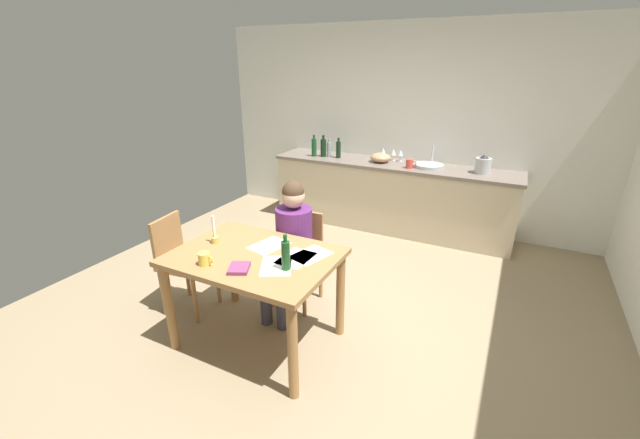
{
  "coord_description": "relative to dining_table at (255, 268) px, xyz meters",
  "views": [
    {
      "loc": [
        1.43,
        -2.64,
        2.12
      ],
      "look_at": [
        -0.0,
        0.18,
        0.85
      ],
      "focal_mm": 22.09,
      "sensor_mm": 36.0,
      "label": 1
    }
  ],
  "objects": [
    {
      "name": "candlestick",
      "position": [
        -0.4,
        0.03,
        0.18
      ],
      "size": [
        0.06,
        0.06,
        0.23
      ],
      "color": "gold",
      "rests_on": "dining_table"
    },
    {
      "name": "wine_glass_back_left",
      "position": [
        0.03,
        2.91,
        0.34
      ],
      "size": [
        0.07,
        0.07,
        0.15
      ],
      "color": "silver",
      "rests_on": "kitchen_counter"
    },
    {
      "name": "sink_unit",
      "position": [
        0.67,
        2.76,
        0.26
      ],
      "size": [
        0.36,
        0.36,
        0.24
      ],
      "color": "#B2B7BC",
      "rests_on": "kitchen_counter"
    },
    {
      "name": "ground_plane",
      "position": [
        0.2,
        0.52,
        -0.68
      ],
      "size": [
        5.2,
        5.2,
        0.04
      ],
      "primitive_type": "cube",
      "color": "#937F60"
    },
    {
      "name": "paper_receipt",
      "position": [
        0.01,
        0.18,
        0.12
      ],
      "size": [
        0.27,
        0.34,
        0.0
      ],
      "primitive_type": "cube",
      "rotation": [
        0.0,
        0.0,
        -0.23
      ],
      "color": "white",
      "rests_on": "dining_table"
    },
    {
      "name": "wine_bottle_on_table",
      "position": [
        0.33,
        -0.08,
        0.23
      ],
      "size": [
        0.06,
        0.06,
        0.26
      ],
      "color": "#194C23",
      "rests_on": "dining_table"
    },
    {
      "name": "person_seated",
      "position": [
        -0.0,
        0.53,
        0.02
      ],
      "size": [
        0.33,
        0.6,
        1.19
      ],
      "color": "#592666",
      "rests_on": "ground"
    },
    {
      "name": "dining_table",
      "position": [
        0.0,
        0.0,
        0.0
      ],
      "size": [
        1.22,
        0.88,
        0.78
      ],
      "color": "#9E7042",
      "rests_on": "ground"
    },
    {
      "name": "stovetop_kettle",
      "position": [
        1.3,
        2.76,
        0.33
      ],
      "size": [
        0.18,
        0.18,
        0.22
      ],
      "color": "#B7BABF",
      "rests_on": "kitchen_counter"
    },
    {
      "name": "chair_at_table",
      "position": [
        -0.01,
        0.68,
        -0.18
      ],
      "size": [
        0.41,
        0.41,
        0.86
      ],
      "color": "#9E7042",
      "rests_on": "ground"
    },
    {
      "name": "paper_letter",
      "position": [
        0.38,
        0.18,
        0.12
      ],
      "size": [
        0.28,
        0.34,
        0.0
      ],
      "primitive_type": "cube",
      "rotation": [
        0.0,
        0.0,
        -0.29
      ],
      "color": "white",
      "rests_on": "dining_table"
    },
    {
      "name": "wall_back",
      "position": [
        0.2,
        3.12,
        0.64
      ],
      "size": [
        5.2,
        0.12,
        2.6
      ],
      "primitive_type": "cube",
      "color": "silver",
      "rests_on": "ground"
    },
    {
      "name": "wine_glass_near_sink",
      "position": [
        0.27,
        2.91,
        0.34
      ],
      "size": [
        0.07,
        0.07,
        0.15
      ],
      "color": "silver",
      "rests_on": "kitchen_counter"
    },
    {
      "name": "chair_side_empty",
      "position": [
        -0.87,
        0.09,
        -0.17
      ],
      "size": [
        0.45,
        0.45,
        0.88
      ],
      "color": "#9E7042",
      "rests_on": "ground"
    },
    {
      "name": "mixing_bowl",
      "position": [
        0.05,
        2.74,
        0.3
      ],
      "size": [
        0.26,
        0.26,
        0.12
      ],
      "primitive_type": "ellipsoid",
      "color": "tan",
      "rests_on": "kitchen_counter"
    },
    {
      "name": "paper_bill",
      "position": [
        0.25,
        -0.07,
        0.12
      ],
      "size": [
        0.33,
        0.36,
        0.0
      ],
      "primitive_type": "cube",
      "rotation": [
        0.0,
        0.0,
        0.5
      ],
      "color": "white",
      "rests_on": "dining_table"
    },
    {
      "name": "coffee_mug",
      "position": [
        -0.22,
        -0.29,
        0.17
      ],
      "size": [
        0.12,
        0.08,
        0.09
      ],
      "color": "#F2CC4C",
      "rests_on": "dining_table"
    },
    {
      "name": "bottle_oil",
      "position": [
        -0.89,
        2.67,
        0.36
      ],
      "size": [
        0.07,
        0.07,
        0.29
      ],
      "color": "#194C23",
      "rests_on": "kitchen_counter"
    },
    {
      "name": "wine_glass_by_kettle",
      "position": [
        0.17,
        2.91,
        0.34
      ],
      "size": [
        0.07,
        0.07,
        0.15
      ],
      "color": "silver",
      "rests_on": "kitchen_counter"
    },
    {
      "name": "kitchen_counter",
      "position": [
        0.2,
        2.76,
        -0.21
      ],
      "size": [
        3.16,
        0.64,
        0.9
      ],
      "color": "beige",
      "rests_on": "ground"
    },
    {
      "name": "bottle_vinegar",
      "position": [
        -0.76,
        2.7,
        0.36
      ],
      "size": [
        0.08,
        0.08,
        0.29
      ],
      "color": "black",
      "rests_on": "kitchen_counter"
    },
    {
      "name": "paper_envelope",
      "position": [
        0.31,
        0.09,
        0.12
      ],
      "size": [
        0.22,
        0.3,
        0.0
      ],
      "primitive_type": "cube",
      "rotation": [
        0.0,
        0.0,
        -0.03
      ],
      "color": "white",
      "rests_on": "dining_table"
    },
    {
      "name": "teacup_on_counter",
      "position": [
        0.47,
        2.61,
        0.29
      ],
      "size": [
        0.13,
        0.09,
        0.11
      ],
      "color": "#D84C3F",
      "rests_on": "kitchen_counter"
    },
    {
      "name": "book_magazine",
      "position": [
        0.05,
        -0.24,
        0.13
      ],
      "size": [
        0.19,
        0.21,
        0.03
      ],
      "primitive_type": "cube",
      "rotation": [
        0.0,
        0.0,
        0.45
      ],
      "color": "#7E3866",
      "rests_on": "dining_table"
    },
    {
      "name": "bottle_wine_red",
      "position": [
        -0.69,
        2.73,
        0.34
      ],
      "size": [
        0.06,
        0.06,
        0.24
      ],
      "color": "#8C999E",
      "rests_on": "kitchen_counter"
    },
    {
      "name": "bottle_sauce",
      "position": [
        -0.54,
        2.72,
        0.35
      ],
      "size": [
        0.07,
        0.07,
        0.27
      ],
      "color": "black",
      "rests_on": "kitchen_counter"
    }
  ]
}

